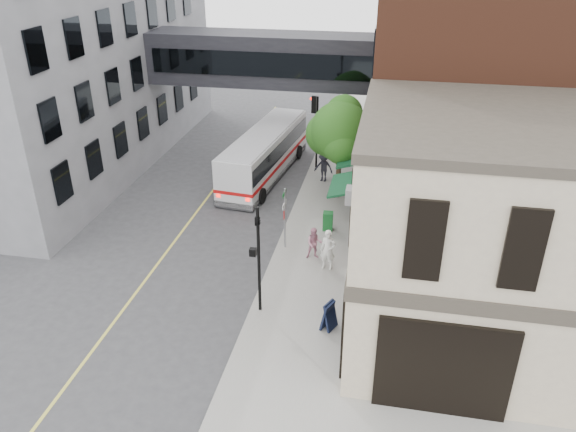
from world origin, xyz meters
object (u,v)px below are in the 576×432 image
at_px(bus, 265,152).
at_px(pedestrian_b, 314,243).
at_px(newspaper_box, 328,221).
at_px(sandwich_board, 329,316).
at_px(pedestrian_a, 328,250).
at_px(pedestrian_c, 324,167).

xyz_separation_m(bus, pedestrian_b, (4.40, -9.17, -0.63)).
distance_m(newspaper_box, sandwich_board, 7.72).
xyz_separation_m(pedestrian_a, pedestrian_b, (-0.71, 0.77, -0.18)).
height_order(pedestrian_a, sandwich_board, pedestrian_a).
bearing_deg(newspaper_box, pedestrian_b, -98.42).
xyz_separation_m(bus, newspaper_box, (4.67, -6.41, -0.90)).
distance_m(bus, pedestrian_a, 11.19).
bearing_deg(pedestrian_c, bus, -175.89).
bearing_deg(pedestrian_a, pedestrian_b, 137.79).
height_order(pedestrian_b, pedestrian_c, pedestrian_c).
relative_size(bus, pedestrian_b, 6.90).
bearing_deg(pedestrian_b, bus, 102.86).
bearing_deg(pedestrian_b, pedestrian_a, -60.10).
bearing_deg(pedestrian_a, sandwich_board, -76.85).
height_order(bus, pedestrian_b, bus).
distance_m(pedestrian_b, sandwich_board, 5.06).
height_order(pedestrian_a, pedestrian_c, pedestrian_a).
relative_size(pedestrian_a, newspaper_box, 1.94).
xyz_separation_m(newspaper_box, sandwich_board, (1.02, -7.65, 0.08)).
bearing_deg(pedestrian_a, pedestrian_c, 103.94).
distance_m(pedestrian_a, newspaper_box, 3.58).
relative_size(bus, newspaper_box, 10.82).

